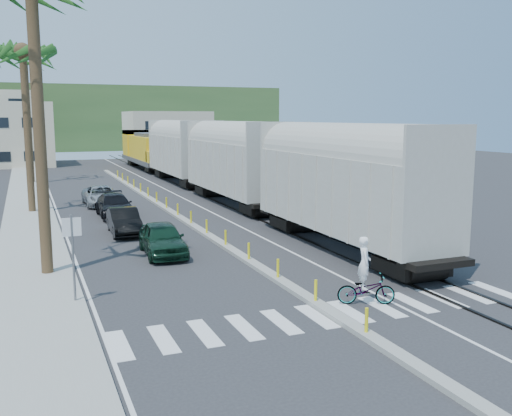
{
  "coord_description": "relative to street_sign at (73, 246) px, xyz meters",
  "views": [
    {
      "loc": [
        -8.58,
        -16.91,
        6.08
      ],
      "look_at": [
        1.1,
        6.89,
        2.0
      ],
      "focal_mm": 40.0,
      "sensor_mm": 36.0,
      "label": 1
    }
  ],
  "objects": [
    {
      "name": "car_rear",
      "position": [
        3.55,
        21.71,
        -1.29
      ],
      "size": [
        2.4,
        4.96,
        1.36
      ],
      "primitive_type": "imported",
      "rotation": [
        0.0,
        0.0,
        0.01
      ],
      "color": "#ACAFB2",
      "rests_on": "ground"
    },
    {
      "name": "hillside",
      "position": [
        7.3,
        98.0,
        4.03
      ],
      "size": [
        80.0,
        20.0,
        12.0
      ],
      "primitive_type": "cube",
      "color": "#385628",
      "rests_on": "ground"
    },
    {
      "name": "crosswalk",
      "position": [
        7.3,
        -4.0,
        -1.97
      ],
      "size": [
        14.0,
        2.2,
        0.01
      ],
      "primitive_type": "cube",
      "color": "silver",
      "rests_on": "ground"
    },
    {
      "name": "car_third",
      "position": [
        3.72,
        16.59,
        -1.27
      ],
      "size": [
        2.08,
        4.9,
        1.41
      ],
      "primitive_type": "imported",
      "rotation": [
        0.0,
        0.0,
        0.01
      ],
      "color": "black",
      "rests_on": "ground"
    },
    {
      "name": "car_lead",
      "position": [
        4.23,
        5.74,
        -1.24
      ],
      "size": [
        2.11,
        4.46,
        1.47
      ],
      "primitive_type": "imported",
      "rotation": [
        0.0,
        0.0,
        -0.04
      ],
      "color": "black",
      "rests_on": "ground"
    },
    {
      "name": "ground",
      "position": [
        7.3,
        -2.0,
        -1.97
      ],
      "size": [
        140.0,
        140.0,
        0.0
      ],
      "primitive_type": "plane",
      "color": "#28282B",
      "rests_on": "ground"
    },
    {
      "name": "palm_trees",
      "position": [
        -0.8,
        20.7,
        8.84
      ],
      "size": [
        3.5,
        37.2,
        13.75
      ],
      "color": "brown",
      "rests_on": "ground"
    },
    {
      "name": "lane_markings",
      "position": [
        5.15,
        23.0,
        -1.97
      ],
      "size": [
        9.42,
        90.0,
        0.01
      ],
      "color": "silver",
      "rests_on": "ground"
    },
    {
      "name": "street_sign",
      "position": [
        0.0,
        0.0,
        0.0
      ],
      "size": [
        0.6,
        0.08,
        3.0
      ],
      "color": "slate",
      "rests_on": "ground"
    },
    {
      "name": "buildings",
      "position": [
        0.89,
        69.66,
        2.39
      ],
      "size": [
        38.0,
        27.0,
        10.0
      ],
      "color": "beige",
      "rests_on": "ground"
    },
    {
      "name": "rails",
      "position": [
        12.3,
        26.0,
        -1.94
      ],
      "size": [
        1.56,
        100.0,
        0.06
      ],
      "color": "black",
      "rests_on": "ground"
    },
    {
      "name": "sidewalk",
      "position": [
        -1.2,
        23.0,
        -1.9
      ],
      "size": [
        3.0,
        90.0,
        0.15
      ],
      "primitive_type": "cube",
      "color": "gray",
      "rests_on": "ground"
    },
    {
      "name": "car_second",
      "position": [
        3.4,
        11.07,
        -1.29
      ],
      "size": [
        1.69,
        4.22,
        1.36
      ],
      "primitive_type": "imported",
      "rotation": [
        0.0,
        0.0,
        -0.03
      ],
      "color": "black",
      "rests_on": "ground"
    },
    {
      "name": "freight_train",
      "position": [
        12.3,
        24.36,
        0.93
      ],
      "size": [
        3.0,
        60.94,
        5.85
      ],
      "color": "#A6A498",
      "rests_on": "ground"
    },
    {
      "name": "cyclist",
      "position": [
        8.85,
        -3.55,
        -1.26
      ],
      "size": [
        2.01,
        2.36,
        2.28
      ],
      "rotation": [
        0.0,
        0.0,
        1.17
      ],
      "color": "#9EA0A5",
      "rests_on": "ground"
    },
    {
      "name": "median",
      "position": [
        7.3,
        17.96,
        -1.88
      ],
      "size": [
        0.45,
        60.0,
        0.85
      ],
      "color": "gray",
      "rests_on": "ground"
    }
  ]
}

